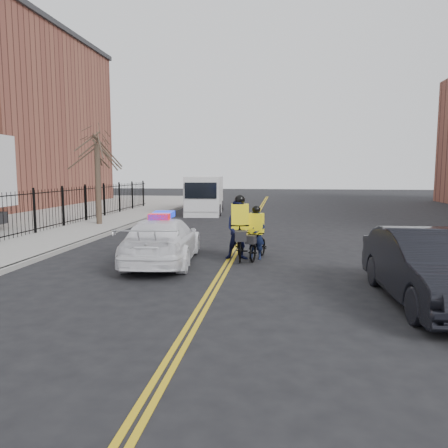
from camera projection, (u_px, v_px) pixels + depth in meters
name	position (u px, v px, depth m)	size (l,w,h in m)	color
ground	(219.00, 279.00, 11.38)	(120.00, 120.00, 0.00)	black
center_line_left	(243.00, 235.00, 19.27)	(0.10, 60.00, 0.01)	gold
center_line_right	(247.00, 235.00, 19.25)	(0.10, 60.00, 0.01)	gold
sidewalk	(84.00, 230.00, 20.22)	(3.00, 60.00, 0.15)	gray
curb	(115.00, 231.00, 20.03)	(0.20, 60.00, 0.15)	gray
iron_fence	(52.00, 210.00, 20.31)	(0.12, 28.00, 2.00)	black
street_tree	(97.00, 157.00, 21.79)	(3.20, 3.20, 4.80)	#372A20
police_cruiser	(162.00, 240.00, 13.27)	(2.38, 4.96, 1.56)	white
dark_sedan	(429.00, 268.00, 9.16)	(1.66, 4.75, 1.57)	black
cargo_van	(205.00, 196.00, 28.96)	(2.66, 6.04, 2.46)	silver
cyclist_near	(256.00, 240.00, 13.94)	(0.96, 1.85, 1.73)	black
cyclist_far	(240.00, 234.00, 13.82)	(1.01, 2.11, 2.07)	black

